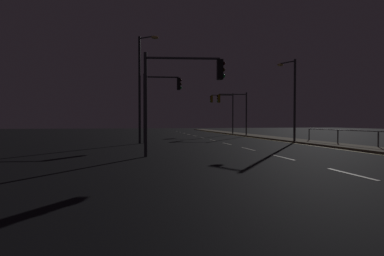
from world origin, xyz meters
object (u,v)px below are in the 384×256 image
object	(u,v)px
traffic_light_far_center	(160,95)
street_lamp_mid_block	(292,92)
traffic_light_far_right	(233,105)
traffic_light_mid_left	(223,106)
street_lamp_corner	(142,81)
traffic_light_near_right	(182,83)

from	to	relation	value
traffic_light_far_center	street_lamp_mid_block	distance (m)	10.82
street_lamp_mid_block	traffic_light_far_right	bearing A→B (deg)	98.65
traffic_light_mid_left	traffic_light_far_center	world-z (taller)	traffic_light_mid_left
street_lamp_corner	street_lamp_mid_block	size ratio (longest dim) A/B	1.24
traffic_light_mid_left	traffic_light_far_center	bearing A→B (deg)	-126.02
street_lamp_corner	street_lamp_mid_block	xyz separation A→B (m)	(12.15, -0.91, -0.70)
traffic_light_far_center	street_lamp_mid_block	world-z (taller)	street_lamp_mid_block
traffic_light_mid_left	traffic_light_far_center	distance (m)	16.16
traffic_light_far_right	street_lamp_corner	size ratio (longest dim) A/B	0.62
traffic_light_near_right	traffic_light_far_center	world-z (taller)	traffic_light_far_center
traffic_light_far_right	traffic_light_mid_left	bearing A→B (deg)	86.92
traffic_light_near_right	street_lamp_mid_block	distance (m)	12.65
street_lamp_corner	traffic_light_far_center	bearing A→B (deg)	16.28
traffic_light_far_right	traffic_light_near_right	distance (m)	19.15
traffic_light_near_right	street_lamp_corner	size ratio (longest dim) A/B	0.60
traffic_light_near_right	traffic_light_mid_left	xyz separation A→B (m)	(9.12, 21.61, 0.45)
traffic_light_far_center	street_lamp_mid_block	size ratio (longest dim) A/B	0.82
traffic_light_mid_left	street_lamp_mid_block	size ratio (longest dim) A/B	0.82
traffic_light_far_center	street_lamp_corner	xyz separation A→B (m)	(-1.42, -0.41, 1.05)
traffic_light_mid_left	street_lamp_corner	bearing A→B (deg)	-129.01
street_lamp_corner	traffic_light_mid_left	bearing A→B (deg)	50.99
traffic_light_mid_left	street_lamp_mid_block	distance (m)	14.44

